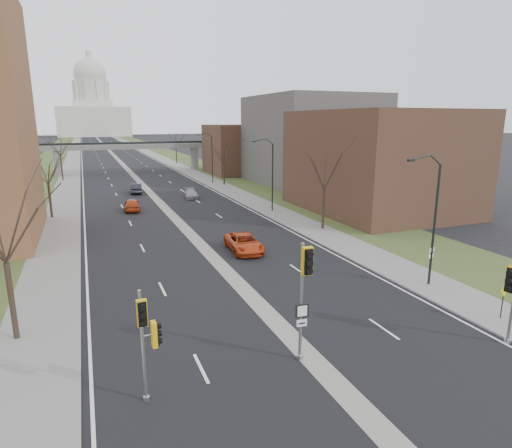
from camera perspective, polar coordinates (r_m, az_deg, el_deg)
ground at (r=20.44m, az=8.66°, el=-18.53°), size 700.00×700.00×0.00m
road_surface at (r=165.38m, az=-18.88°, el=9.15°), size 20.00×600.00×0.01m
median_strip at (r=165.38m, az=-18.88°, el=9.15°), size 1.20×600.00×0.02m
sidewalk_right at (r=166.47m, az=-14.71°, el=9.48°), size 4.00×600.00×0.12m
sidewalk_left at (r=165.16m, az=-23.08°, el=8.82°), size 4.00×600.00×0.12m
grass_verge_right at (r=167.34m, az=-12.65°, el=9.61°), size 8.00×600.00×0.10m
grass_verge_left at (r=165.37m, az=-25.17°, el=8.62°), size 8.00×600.00×0.10m
commercial_block_near at (r=54.28m, az=15.97°, el=8.00°), size 16.00×20.00×12.00m
commercial_block_mid at (r=76.45m, az=7.34°, el=11.02°), size 18.00×22.00×15.00m
commercial_block_far at (r=90.48m, az=-1.72°, el=9.93°), size 14.00×14.00×10.00m
pedestrian_bridge at (r=95.40m, az=-16.56°, el=9.48°), size 34.00×3.00×6.45m
capitol at (r=334.99m, az=-20.92°, el=14.09°), size 48.00×42.00×55.75m
streetlight_near at (r=29.13m, az=22.03°, el=4.99°), size 2.61×0.20×8.70m
streetlight_mid at (r=51.04m, az=1.39°, el=9.27°), size 2.61×0.20×8.70m
streetlight_far at (r=75.59m, az=-6.52°, el=10.60°), size 2.61×0.20×8.70m
tree_left_b at (r=53.13m, az=-26.21°, el=7.27°), size 6.75×6.75×8.81m
tree_left_c at (r=86.95m, az=-24.79°, el=9.90°), size 7.65×7.65×9.99m
tree_right_a at (r=43.09m, az=9.18°, el=7.87°), size 7.20×7.20×9.40m
tree_right_b at (r=73.36m, az=-4.33°, el=9.67°), size 6.30×6.30×8.22m
tree_right_c at (r=112.04m, az=-10.67°, el=11.46°), size 7.65×7.65×9.99m
signal_pole_left at (r=17.19m, az=-14.31°, el=-13.67°), size 0.82×0.84×4.69m
signal_pole_median at (r=19.01m, az=6.50°, el=-7.74°), size 0.65×0.93×5.64m
speed_limit_sign at (r=30.82m, az=22.25°, el=-4.36°), size 0.53×0.18×2.52m
warning_sign at (r=27.45m, az=30.11°, el=-8.20°), size 0.81×0.22×2.11m
car_left_near at (r=54.83m, az=-16.19°, el=2.50°), size 2.20×4.63×1.53m
car_left_far at (r=68.06m, az=-15.67°, el=4.60°), size 2.08×4.68×1.49m
car_right_near at (r=36.31m, az=-1.61°, el=-2.51°), size 2.79×5.47×1.48m
car_right_mid at (r=62.16m, az=-8.67°, el=4.02°), size 2.31×4.48×1.24m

